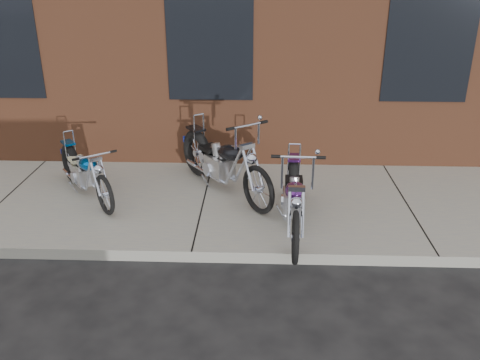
{
  "coord_description": "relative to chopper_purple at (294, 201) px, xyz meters",
  "views": [
    {
      "loc": [
        0.79,
        -5.34,
        3.4
      ],
      "look_at": [
        0.57,
        0.8,
        0.78
      ],
      "focal_mm": 38.0,
      "sensor_mm": 36.0,
      "label": 1
    }
  ],
  "objects": [
    {
      "name": "chopper_purple",
      "position": [
        0.0,
        0.0,
        0.0
      ],
      "size": [
        0.54,
        2.22,
        1.24
      ],
      "rotation": [
        0.0,
        0.0,
        -1.61
      ],
      "color": "black",
      "rests_on": "sidewalk"
    },
    {
      "name": "chopper_blue",
      "position": [
        -3.06,
        0.92,
        -0.04
      ],
      "size": [
        1.31,
        1.65,
        0.88
      ],
      "rotation": [
        0.0,
        0.0,
        -0.91
      ],
      "color": "black",
      "rests_on": "sidewalk"
    },
    {
      "name": "sidewalk",
      "position": [
        -1.28,
        0.83,
        -0.48
      ],
      "size": [
        22.0,
        3.0,
        0.15
      ],
      "primitive_type": "cube",
      "color": "gray",
      "rests_on": "ground"
    },
    {
      "name": "chopper_third",
      "position": [
        -1.01,
        1.17,
        0.04
      ],
      "size": [
        1.54,
        2.02,
        1.24
      ],
      "rotation": [
        0.0,
        0.0,
        -0.93
      ],
      "color": "black",
      "rests_on": "sidewalk"
    },
    {
      "name": "ground",
      "position": [
        -1.28,
        -0.67,
        -0.55
      ],
      "size": [
        120.0,
        120.0,
        0.0
      ],
      "primitive_type": "plane",
      "color": "#313131",
      "rests_on": "ground"
    }
  ]
}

